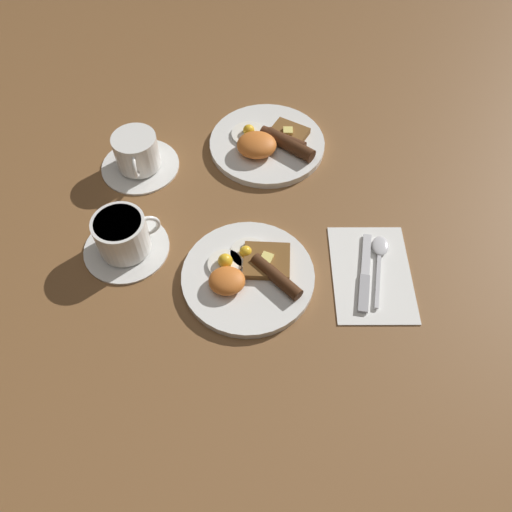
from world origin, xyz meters
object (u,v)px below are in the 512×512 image
object	(u,v)px
breakfast_plate_near	(248,274)
spoon	(380,254)
teacup_near	(123,237)
breakfast_plate_far	(268,143)
teacup_far	(138,155)
knife	(365,276)

from	to	relation	value
breakfast_plate_near	spoon	world-z (taller)	breakfast_plate_near
teacup_near	breakfast_plate_far	bearing A→B (deg)	47.13
breakfast_plate_near	teacup_near	world-z (taller)	teacup_near
teacup_far	knife	distance (m)	0.52
teacup_far	spoon	xyz separation A→B (m)	(0.48, -0.21, -0.03)
teacup_near	teacup_far	distance (m)	0.21
knife	breakfast_plate_far	bearing A→B (deg)	36.87
breakfast_plate_near	knife	bearing A→B (deg)	2.02
breakfast_plate_near	breakfast_plate_far	world-z (taller)	breakfast_plate_far
breakfast_plate_near	spoon	size ratio (longest dim) A/B	1.48
breakfast_plate_near	knife	xyz separation A→B (m)	(0.21, 0.01, -0.01)
spoon	knife	bearing A→B (deg)	155.72
knife	spoon	world-z (taller)	spoon
breakfast_plate_near	teacup_far	xyz separation A→B (m)	(-0.24, 0.27, 0.02)
teacup_near	knife	xyz separation A→B (m)	(0.43, -0.05, -0.03)
breakfast_plate_far	teacup_near	bearing A→B (deg)	-132.87
breakfast_plate_far	teacup_near	size ratio (longest dim) A/B	1.57
breakfast_plate_near	breakfast_plate_far	size ratio (longest dim) A/B	0.95
breakfast_plate_far	knife	bearing A→B (deg)	-61.15
breakfast_plate_far	teacup_far	distance (m)	0.27
knife	breakfast_plate_near	bearing A→B (deg)	100.03
breakfast_plate_near	breakfast_plate_far	xyz separation A→B (m)	(0.03, 0.33, 0.00)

